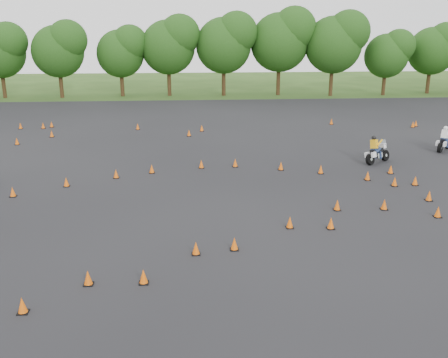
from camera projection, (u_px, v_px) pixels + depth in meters
ground at (232, 241)px, 18.51m from camera, size 140.00×140.00×0.00m
asphalt_pad at (221, 190)px, 24.23m from camera, size 62.00×62.00×0.00m
treeline at (232, 57)px, 50.47m from camera, size 86.93×32.54×10.81m
traffic_cones at (220, 189)px, 23.73m from camera, size 36.11×32.90×0.45m
rider_yellow at (379, 149)px, 28.85m from camera, size 2.09×1.73×1.62m
rider_white at (445, 138)px, 31.75m from camera, size 1.94×1.93×1.62m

